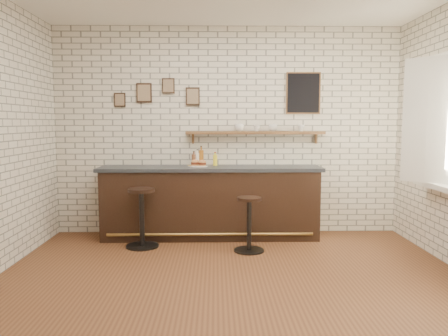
{
  "coord_description": "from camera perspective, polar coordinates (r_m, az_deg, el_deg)",
  "views": [
    {
      "loc": [
        -0.17,
        -4.39,
        1.63
      ],
      "look_at": [
        -0.07,
        0.9,
        1.07
      ],
      "focal_mm": 35.0,
      "sensor_mm": 36.0,
      "label": 1
    }
  ],
  "objects": [
    {
      "name": "shelf_cup_d",
      "position": [
        6.41,
        10.05,
        5.17
      ],
      "size": [
        0.14,
        0.14,
        0.09
      ],
      "primitive_type": "imported",
      "rotation": [
        0.0,
        0.0,
        0.51
      ],
      "color": "white",
      "rests_on": "wall_shelf"
    },
    {
      "name": "shelf_cup_c",
      "position": [
        6.35,
        6.4,
        5.24
      ],
      "size": [
        0.16,
        0.16,
        0.1
      ],
      "primitive_type": "imported",
      "rotation": [
        0.0,
        0.0,
        1.3
      ],
      "color": "white",
      "rests_on": "wall_shelf"
    },
    {
      "name": "condiment_bottle_yellow",
      "position": [
        6.26,
        -1.16,
        1.06
      ],
      "size": [
        0.06,
        0.06,
        0.19
      ],
      "color": "yellow",
      "rests_on": "bar_counter"
    },
    {
      "name": "shelf_cup_a",
      "position": [
        6.3,
        2.02,
        5.31
      ],
      "size": [
        0.17,
        0.17,
        0.11
      ],
      "primitive_type": "imported",
      "rotation": [
        0.0,
        0.0,
        0.3
      ],
      "color": "white",
      "rests_on": "wall_shelf"
    },
    {
      "name": "bitters_bottle_amber",
      "position": [
        6.26,
        -2.99,
        1.37
      ],
      "size": [
        0.07,
        0.07,
        0.28
      ],
      "color": "#A25C1A",
      "rests_on": "bar_counter"
    },
    {
      "name": "bar_stool_left",
      "position": [
        5.82,
        -10.68,
        -6.15
      ],
      "size": [
        0.43,
        0.43,
        0.77
      ],
      "color": "black",
      "rests_on": "ground"
    },
    {
      "name": "ground",
      "position": [
        4.69,
        1.1,
        -14.34
      ],
      "size": [
        5.0,
        5.0,
        0.0
      ],
      "primitive_type": "plane",
      "color": "brown",
      "rests_on": "ground"
    },
    {
      "name": "shelf_cup_b",
      "position": [
        6.32,
        4.31,
        5.2
      ],
      "size": [
        0.13,
        0.13,
        0.09
      ],
      "primitive_type": "imported",
      "rotation": [
        0.0,
        0.0,
        0.89
      ],
      "color": "white",
      "rests_on": "wall_shelf"
    },
    {
      "name": "ciabatta_sandwich",
      "position": [
        6.15,
        -3.33,
        0.68
      ],
      "size": [
        0.26,
        0.19,
        0.08
      ],
      "color": "tan",
      "rests_on": "sandwich_plate"
    },
    {
      "name": "bar_stool_right",
      "position": [
        5.56,
        3.31,
        -7.1
      ],
      "size": [
        0.39,
        0.39,
        0.69
      ],
      "color": "black",
      "rests_on": "ground"
    },
    {
      "name": "sandwich_plate",
      "position": [
        6.16,
        -3.42,
        0.27
      ],
      "size": [
        0.28,
        0.28,
        0.01
      ],
      "primitive_type": "cylinder",
      "color": "white",
      "rests_on": "bar_counter"
    },
    {
      "name": "potato_chips",
      "position": [
        6.16,
        -3.65,
        0.34
      ],
      "size": [
        0.26,
        0.19,
        0.0
      ],
      "color": "#E1BB4F",
      "rests_on": "sandwich_plate"
    },
    {
      "name": "bitters_bottle_white",
      "position": [
        6.26,
        -3.49,
        1.18
      ],
      "size": [
        0.06,
        0.06,
        0.23
      ],
      "color": "white",
      "rests_on": "bar_counter"
    },
    {
      "name": "bar_counter",
      "position": [
        6.19,
        -1.79,
        -4.45
      ],
      "size": [
        3.1,
        0.65,
        1.01
      ],
      "color": "black",
      "rests_on": "ground"
    },
    {
      "name": "wall_shelf",
      "position": [
        6.32,
        4.1,
        4.61
      ],
      "size": [
        2.0,
        0.18,
        0.18
      ],
      "color": "brown",
      "rests_on": "ground"
    },
    {
      "name": "bitters_bottle_brown",
      "position": [
        6.27,
        -3.95,
        1.08
      ],
      "size": [
        0.06,
        0.06,
        0.21
      ],
      "color": "brown",
      "rests_on": "bar_counter"
    },
    {
      "name": "back_wall_decor",
      "position": [
        6.4,
        2.5,
        9.72
      ],
      "size": [
        2.96,
        0.02,
        0.56
      ],
      "color": "black",
      "rests_on": "ground"
    }
  ]
}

